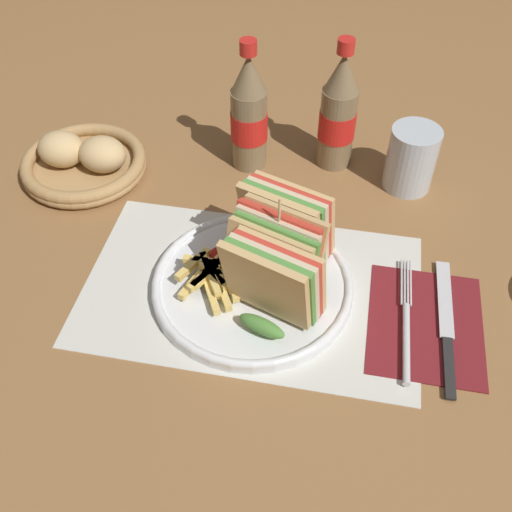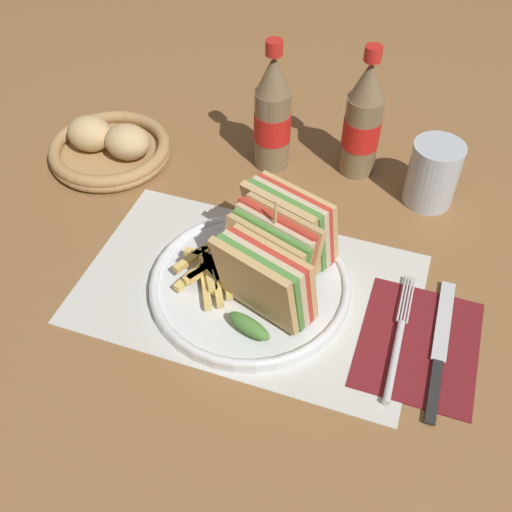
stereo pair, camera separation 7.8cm
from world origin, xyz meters
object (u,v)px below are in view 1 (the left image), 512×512
object	(u,v)px
plate_main	(253,282)
knife	(446,326)
glass_near	(410,162)
coke_bottle_far	(338,114)
club_sandwich	(279,253)
bread_basket	(84,162)
fork	(406,329)
coke_bottle_near	(249,115)

from	to	relation	value
plate_main	knife	size ratio (longest dim) A/B	1.24
plate_main	glass_near	distance (m)	0.32
coke_bottle_far	club_sandwich	bearing A→B (deg)	-98.63
coke_bottle_far	bread_basket	distance (m)	0.41
club_sandwich	fork	world-z (taller)	club_sandwich
coke_bottle_near	coke_bottle_far	size ratio (longest dim) A/B	1.00
plate_main	fork	distance (m)	0.21
glass_near	bread_basket	size ratio (longest dim) A/B	0.51
fork	coke_bottle_far	distance (m)	0.36
fork	bread_basket	bearing A→B (deg)	154.91
fork	coke_bottle_far	xyz separation A→B (m)	(-0.12, 0.33, 0.08)
bread_basket	club_sandwich	bearing A→B (deg)	-28.79
plate_main	fork	bearing A→B (deg)	-10.98
coke_bottle_near	bread_basket	distance (m)	0.27
fork	glass_near	xyz separation A→B (m)	(-0.01, 0.29, 0.04)
knife	bread_basket	world-z (taller)	bread_basket
plate_main	coke_bottle_near	size ratio (longest dim) A/B	1.25
club_sandwich	bread_basket	world-z (taller)	club_sandwich
bread_basket	fork	bearing A→B (deg)	-23.96
club_sandwich	coke_bottle_far	bearing A→B (deg)	81.37
glass_near	bread_basket	distance (m)	0.51
knife	glass_near	world-z (taller)	glass_near
plate_main	knife	bearing A→B (deg)	-5.12
glass_near	knife	bearing A→B (deg)	-78.83
knife	bread_basket	xyz separation A→B (m)	(-0.56, 0.21, 0.02)
plate_main	bread_basket	bearing A→B (deg)	148.78
club_sandwich	coke_bottle_near	bearing A→B (deg)	108.85
coke_bottle_near	coke_bottle_far	world-z (taller)	same
club_sandwich	coke_bottle_far	distance (m)	0.30
coke_bottle_near	coke_bottle_far	bearing A→B (deg)	12.16
club_sandwich	fork	size ratio (longest dim) A/B	1.08
club_sandwich	bread_basket	size ratio (longest dim) A/B	1.09
plate_main	club_sandwich	size ratio (longest dim) A/B	1.24
knife	plate_main	bearing A→B (deg)	173.75
bread_basket	knife	bearing A→B (deg)	-20.59
fork	coke_bottle_far	size ratio (longest dim) A/B	0.93
plate_main	coke_bottle_far	distance (m)	0.31
club_sandwich	coke_bottle_near	distance (m)	0.28
plate_main	coke_bottle_far	size ratio (longest dim) A/B	1.25
glass_near	fork	bearing A→B (deg)	-89.02
club_sandwich	coke_bottle_far	xyz separation A→B (m)	(0.04, 0.29, 0.02)
plate_main	fork	world-z (taller)	plate_main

